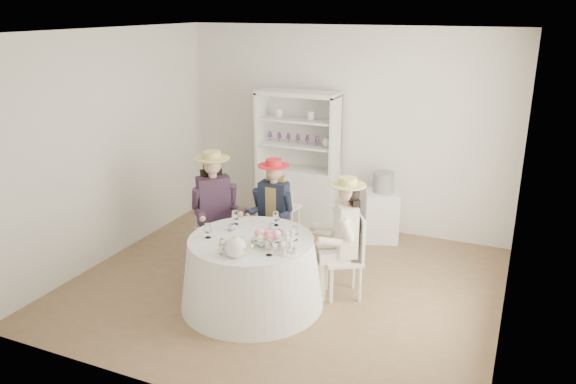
% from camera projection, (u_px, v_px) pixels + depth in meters
% --- Properties ---
extents(ground, '(4.50, 4.50, 0.00)m').
position_uv_depth(ground, '(284.00, 284.00, 6.21)').
color(ground, brown).
rests_on(ground, ground).
extents(ceiling, '(4.50, 4.50, 0.00)m').
position_uv_depth(ceiling, '(284.00, 31.00, 5.35)').
color(ceiling, white).
rests_on(ceiling, wall_back).
extents(wall_back, '(4.50, 0.00, 4.50)m').
position_uv_depth(wall_back, '(345.00, 130.00, 7.52)').
color(wall_back, silver).
rests_on(wall_back, ground).
extents(wall_front, '(4.50, 0.00, 4.50)m').
position_uv_depth(wall_front, '(171.00, 237.00, 4.04)').
color(wall_front, silver).
rests_on(wall_front, ground).
extents(wall_left, '(0.00, 4.50, 4.50)m').
position_uv_depth(wall_left, '(111.00, 146.00, 6.64)').
color(wall_left, silver).
rests_on(wall_left, ground).
extents(wall_right, '(0.00, 4.50, 4.50)m').
position_uv_depth(wall_right, '(518.00, 196.00, 4.92)').
color(wall_right, silver).
rests_on(wall_right, ground).
extents(tea_table, '(1.46, 1.46, 0.73)m').
position_uv_depth(tea_table, '(252.00, 272.00, 5.71)').
color(tea_table, white).
rests_on(tea_table, ground).
extents(hutch, '(1.15, 0.53, 1.87)m').
position_uv_depth(hutch, '(298.00, 179.00, 7.71)').
color(hutch, silver).
rests_on(hutch, ground).
extents(side_table, '(0.54, 0.54, 0.66)m').
position_uv_depth(side_table, '(381.00, 216.00, 7.31)').
color(side_table, silver).
rests_on(side_table, ground).
extents(hatbox, '(0.34, 0.34, 0.26)m').
position_uv_depth(hatbox, '(383.00, 182.00, 7.16)').
color(hatbox, black).
rests_on(hatbox, side_table).
extents(guest_left, '(0.59, 0.60, 1.40)m').
position_uv_depth(guest_left, '(214.00, 204.00, 6.36)').
color(guest_left, silver).
rests_on(guest_left, ground).
extents(guest_mid, '(0.47, 0.49, 1.29)m').
position_uv_depth(guest_mid, '(273.00, 206.00, 6.48)').
color(guest_mid, silver).
rests_on(guest_mid, ground).
extents(guest_right, '(0.56, 0.51, 1.31)m').
position_uv_depth(guest_right, '(344.00, 231.00, 5.74)').
color(guest_right, silver).
rests_on(guest_right, ground).
extents(spare_chair, '(0.39, 0.39, 0.86)m').
position_uv_depth(spare_chair, '(282.00, 204.00, 7.35)').
color(spare_chair, silver).
rests_on(spare_chair, ground).
extents(teacup_a, '(0.10, 0.10, 0.06)m').
position_uv_depth(teacup_a, '(232.00, 228.00, 5.78)').
color(teacup_a, white).
rests_on(teacup_a, tea_table).
extents(teacup_b, '(0.08, 0.08, 0.06)m').
position_uv_depth(teacup_b, '(271.00, 227.00, 5.81)').
color(teacup_b, white).
rests_on(teacup_b, tea_table).
extents(teacup_c, '(0.11, 0.11, 0.07)m').
position_uv_depth(teacup_c, '(277.00, 234.00, 5.63)').
color(teacup_c, white).
rests_on(teacup_c, tea_table).
extents(flower_bowl, '(0.32, 0.32, 0.06)m').
position_uv_depth(flower_bowl, '(265.00, 242.00, 5.43)').
color(flower_bowl, white).
rests_on(flower_bowl, tea_table).
extents(flower_arrangement, '(0.21, 0.21, 0.08)m').
position_uv_depth(flower_arrangement, '(266.00, 236.00, 5.40)').
color(flower_arrangement, pink).
rests_on(flower_arrangement, tea_table).
extents(table_teapot, '(0.28, 0.20, 0.21)m').
position_uv_depth(table_teapot, '(236.00, 247.00, 5.17)').
color(table_teapot, white).
rests_on(table_teapot, tea_table).
extents(sandwich_plate, '(0.25, 0.25, 0.06)m').
position_uv_depth(sandwich_plate, '(232.00, 249.00, 5.32)').
color(sandwich_plate, white).
rests_on(sandwich_plate, tea_table).
extents(cupcake_stand, '(0.23, 0.23, 0.22)m').
position_uv_depth(cupcake_stand, '(287.00, 245.00, 5.26)').
color(cupcake_stand, white).
rests_on(cupcake_stand, tea_table).
extents(stemware_set, '(0.89, 0.93, 0.15)m').
position_uv_depth(stemware_set, '(251.00, 232.00, 5.57)').
color(stemware_set, white).
rests_on(stemware_set, tea_table).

